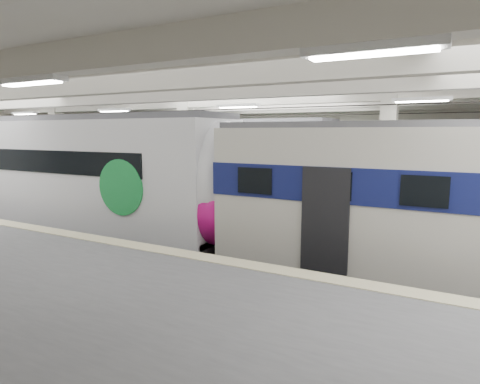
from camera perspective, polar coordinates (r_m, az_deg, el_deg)
The scene contains 4 objects.
station_hall at distance 11.46m, azimuth -9.15°, elevation 4.57°, with size 36.00×24.00×5.75m.
modern_emu at distance 16.02m, azimuth -18.99°, elevation 1.82°, with size 14.42×2.98×4.62m.
older_rer at distance 11.03m, azimuth 30.18°, elevation -1.86°, with size 12.91×2.85×4.28m.
far_train at distance 20.09m, azimuth -7.28°, elevation 3.73°, with size 14.42×3.37×4.56m.
Camera 1 is at (6.89, -10.87, 4.02)m, focal length 30.00 mm.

